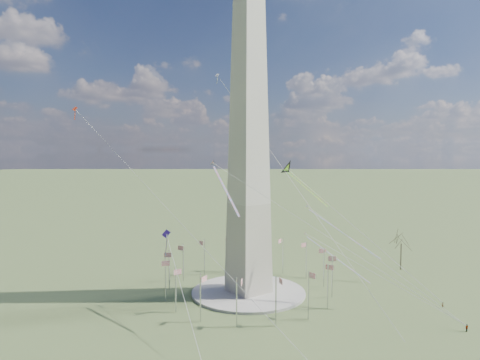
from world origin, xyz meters
TOP-DOWN VIEW (x-y plane):
  - ground at (0.00, 0.00)m, footprint 2000.00×2000.00m
  - plaza at (0.00, 0.00)m, footprint 36.00×36.00m
  - washington_monument at (0.00, 0.00)m, footprint 15.56×15.56m
  - flagpole_ring at (-0.00, -0.00)m, footprint 54.40×54.40m
  - tree_near at (62.69, -13.90)m, footprint 8.63×8.63m
  - person_east at (37.06, -43.55)m, footprint 0.61×0.40m
  - person_centre at (25.94, -55.54)m, footprint 1.18×0.60m
  - kite_delta_black at (28.47, 11.52)m, footprint 9.59×19.80m
  - kite_diamond_purple at (-25.56, 6.14)m, footprint 1.83×2.80m
  - kite_streamer_left at (14.84, -20.87)m, footprint 12.23×19.95m
  - kite_streamer_mid at (-16.10, -8.47)m, footprint 6.04×19.60m
  - kite_streamer_right at (32.67, -3.44)m, footprint 12.39×22.26m
  - kite_small_red at (-40.15, 41.29)m, footprint 1.48×1.57m
  - kite_small_white at (14.85, 39.18)m, footprint 1.12×1.68m

SIDE VIEW (x-z plane):
  - ground at x=0.00m, z-range 0.00..0.00m
  - plaza at x=0.00m, z-range 0.00..0.80m
  - person_east at x=37.06m, z-range 0.00..1.65m
  - person_centre at x=25.94m, z-range 0.00..1.93m
  - flagpole_ring at x=0.00m, z-range 0.77..13.77m
  - kite_streamer_right at x=32.67m, z-range 1.44..18.13m
  - tree_near at x=62.69m, z-range 3.22..18.33m
  - kite_diamond_purple at x=-25.56m, z-range 16.06..24.58m
  - kite_streamer_left at x=14.84m, z-range 15.89..31.17m
  - kite_streamer_mid at x=-16.10m, z-range 30.09..43.77m
  - kite_delta_black at x=28.47m, z-range 29.65..45.77m
  - washington_monument at x=0.00m, z-range -2.05..97.95m
  - kite_small_red at x=-40.15m, z-range 56.35..60.76m
  - kite_small_white at x=14.85m, z-range 72.78..76.92m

